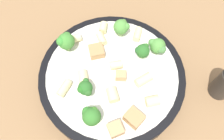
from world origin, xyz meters
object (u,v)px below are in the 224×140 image
Objects in this scene: rigatoni_9 at (83,78)px; rigatoni_2 at (75,38)px; rigatoni_1 at (103,28)px; chicken_chunk_2 at (116,129)px; rigatoni_7 at (152,101)px; pasta_bowl at (112,76)px; broccoli_floret_3 at (158,46)px; broccoli_floret_5 at (142,50)px; rigatoni_8 at (101,39)px; broccoli_floret_2 at (66,41)px; chicken_chunk_1 at (134,118)px; broccoli_floret_1 at (121,27)px; rigatoni_0 at (113,95)px; broccoli_floret_0 at (85,88)px; chicken_chunk_0 at (97,51)px; rigatoni_5 at (137,34)px; rigatoni_4 at (114,64)px; broccoli_floret_4 at (91,116)px; rigatoni_3 at (143,80)px; chicken_chunk_3 at (120,76)px; rigatoni_6 at (64,88)px.

rigatoni_2 is at bearing 45.73° from rigatoni_9.
chicken_chunk_2 is at bearing -141.82° from rigatoni_1.
pasta_bowl is at bearing 81.09° from rigatoni_7.
pasta_bowl is at bearing 149.27° from broccoli_floret_3.
rigatoni_8 is at bearing 96.51° from broccoli_floret_5.
broccoli_floret_2 reaches higher than chicken_chunk_1.
rigatoni_8 is (-0.02, -0.01, -0.00)m from rigatoni_1.
chicken_chunk_1 is (-0.01, -0.11, 0.00)m from rigatoni_9.
broccoli_floret_1 is 0.13m from rigatoni_0.
broccoli_floret_0 reaches higher than rigatoni_9.
chicken_chunk_0 is at bearing 75.84° from rigatoni_7.
broccoli_floret_1 reaches higher than rigatoni_5.
chicken_chunk_2 is at bearing -110.37° from broccoli_floret_0.
broccoli_floret_5 is (-0.02, -0.06, -0.00)m from broccoli_floret_1.
broccoli_floret_0 is at bearing 113.44° from rigatoni_0.
broccoli_floret_0 is at bearing -160.30° from rigatoni_8.
rigatoni_1 is (0.07, -0.03, -0.02)m from broccoli_floret_2.
rigatoni_1 reaches higher than rigatoni_8.
rigatoni_0 reaches higher than rigatoni_1.
rigatoni_7 reaches higher than rigatoni_4.
rigatoni_9 is (0.05, 0.05, -0.01)m from broccoli_floret_4.
rigatoni_3 is 1.08× the size of chicken_chunk_1.
rigatoni_4 is (0.05, 0.03, -0.00)m from rigatoni_0.
pasta_bowl is 0.09m from broccoli_floret_1.
chicken_chunk_3 is (-0.00, -0.02, 0.02)m from pasta_bowl.
broccoli_floret_1 reaches higher than rigatoni_9.
chicken_chunk_3 is at bearing -168.83° from rigatoni_5.
broccoli_floret_0 reaches higher than rigatoni_2.
rigatoni_0 is at bearing -107.12° from broccoli_floret_2.
chicken_chunk_1 is at bearing -132.35° from rigatoni_1.
rigatoni_4 is (0.01, 0.00, 0.02)m from pasta_bowl.
broccoli_floret_3 is 1.30× the size of chicken_chunk_1.
rigatoni_2 is (-0.06, 0.14, -0.01)m from broccoli_floret_3.
broccoli_floret_3 reaches higher than pasta_bowl.
chicken_chunk_0 is (0.01, 0.04, -0.00)m from rigatoni_4.
pasta_bowl is 0.07m from broccoli_floret_0.
chicken_chunk_1 is 1.48× the size of chicken_chunk_3.
rigatoni_8 and chicken_chunk_3 have the same top height.
broccoli_floret_5 reaches higher than chicken_chunk_1.
chicken_chunk_1 reaches higher than chicken_chunk_0.
chicken_chunk_0 is (-0.06, 0.02, -0.01)m from broccoli_floret_1.
broccoli_floret_2 is 0.18m from rigatoni_7.
broccoli_floret_4 is 1.41× the size of chicken_chunk_0.
broccoli_floret_2 is 0.08m from rigatoni_6.
broccoli_floret_2 is 1.46× the size of chicken_chunk_1.
chicken_chunk_1 is at bearing -126.18° from pasta_bowl.
rigatoni_1 is (-0.01, 0.03, -0.01)m from broccoli_floret_1.
rigatoni_9 is 0.10m from chicken_chunk_2.
rigatoni_7 reaches higher than pasta_bowl.
broccoli_floret_2 is 1.43× the size of rigatoni_5.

